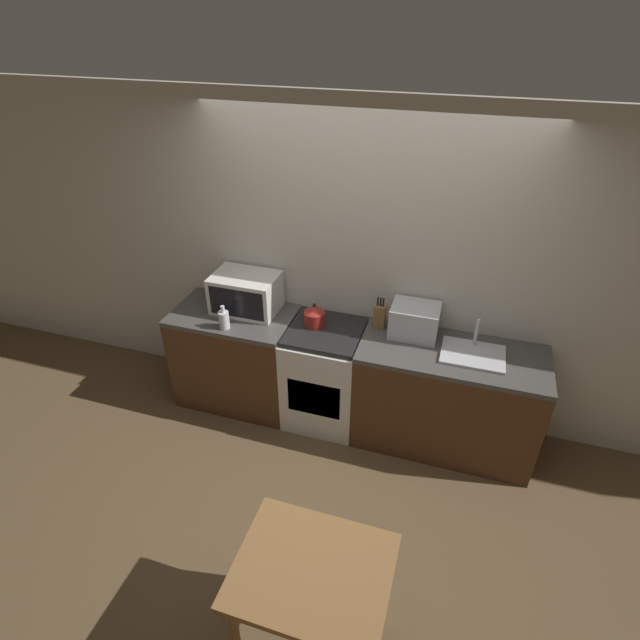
% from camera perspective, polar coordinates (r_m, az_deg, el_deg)
% --- Properties ---
extents(ground_plane, '(16.00, 16.00, 0.00)m').
position_cam_1_polar(ground_plane, '(3.99, -0.04, -18.22)').
color(ground_plane, brown).
extents(wall_back, '(10.00, 0.06, 2.60)m').
position_cam_1_polar(wall_back, '(3.99, 4.69, 5.82)').
color(wall_back, beige).
rests_on(wall_back, ground_plane).
extents(counter_left_run, '(1.01, 0.62, 0.90)m').
position_cam_1_polar(counter_left_run, '(4.47, -9.42, -4.14)').
color(counter_left_run, '#4C2D19').
rests_on(counter_left_run, ground_plane).
extents(counter_right_run, '(1.39, 0.62, 0.90)m').
position_cam_1_polar(counter_right_run, '(4.11, 14.15, -8.64)').
color(counter_right_run, '#4C2D19').
rests_on(counter_right_run, ground_plane).
extents(stove_range, '(0.60, 0.62, 0.90)m').
position_cam_1_polar(stove_range, '(4.22, 0.56, -6.23)').
color(stove_range, silver).
rests_on(stove_range, ground_plane).
extents(kettle, '(0.17, 0.17, 0.20)m').
position_cam_1_polar(kettle, '(3.96, -0.65, 0.51)').
color(kettle, maroon).
rests_on(kettle, stove_range).
extents(microwave, '(0.53, 0.38, 0.32)m').
position_cam_1_polar(microwave, '(4.18, -8.48, 3.08)').
color(microwave, silver).
rests_on(microwave, counter_left_run).
extents(bottle, '(0.09, 0.09, 0.20)m').
position_cam_1_polar(bottle, '(4.00, -10.93, 0.06)').
color(bottle, silver).
rests_on(bottle, counter_left_run).
extents(knife_block, '(0.09, 0.07, 0.27)m').
position_cam_1_polar(knife_block, '(3.95, 6.82, 0.46)').
color(knife_block, brown).
rests_on(knife_block, counter_right_run).
extents(toaster_oven, '(0.36, 0.28, 0.25)m').
position_cam_1_polar(toaster_oven, '(3.90, 10.75, -0.09)').
color(toaster_oven, silver).
rests_on(toaster_oven, counter_right_run).
extents(sink_basin, '(0.46, 0.34, 0.24)m').
position_cam_1_polar(sink_basin, '(3.83, 17.09, -3.66)').
color(sink_basin, silver).
rests_on(sink_basin, counter_right_run).
extents(dining_table, '(0.77, 0.63, 0.77)m').
position_cam_1_polar(dining_table, '(2.82, -0.86, -27.86)').
color(dining_table, brown).
rests_on(dining_table, ground_plane).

